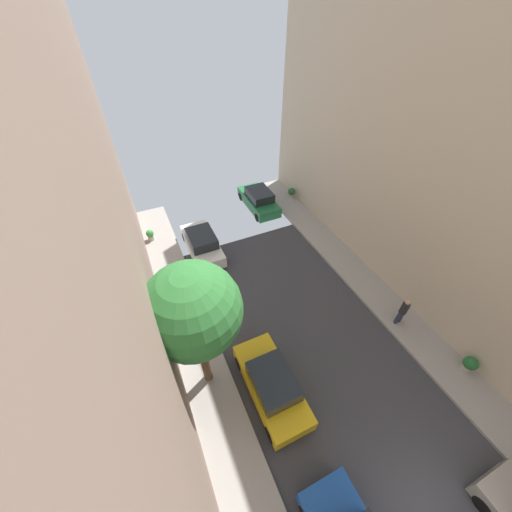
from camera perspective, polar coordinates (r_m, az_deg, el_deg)
parked_car_left_4 at (r=13.17m, az=3.09°, el=-23.66°), size 1.78×4.20×1.57m
parked_car_left_5 at (r=18.81m, az=-10.42°, el=2.35°), size 1.78×4.20×1.57m
parked_car_right_3 at (r=22.60m, az=0.54°, el=10.85°), size 1.78×4.20×1.57m
pedestrian at (r=16.22m, az=26.65°, el=-9.53°), size 0.40×0.36×1.72m
street_tree_0 at (r=9.93m, az=-12.25°, el=-10.41°), size 3.35×3.35×6.54m
potted_plant_2 at (r=23.94m, az=6.92°, el=12.21°), size 0.56×0.56×0.79m
potted_plant_3 at (r=16.52m, az=36.17°, el=-16.58°), size 0.60×0.60×0.85m
potted_plant_4 at (r=20.69m, az=-19.89°, el=3.93°), size 0.49×0.49×0.76m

